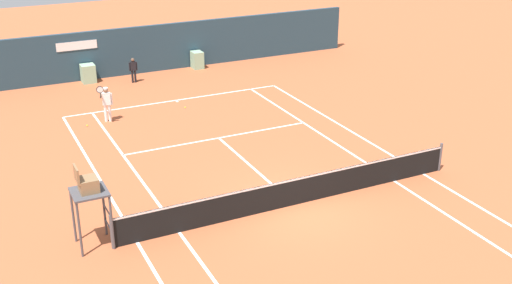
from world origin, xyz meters
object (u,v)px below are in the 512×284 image
object	(u,v)px
tennis_ball_by_sideline	(87,125)
tennis_ball_mid_court	(185,107)
ball_kid_right_post	(133,69)
player_on_baseline	(106,101)
umpire_chair	(89,191)

from	to	relation	value
tennis_ball_by_sideline	tennis_ball_mid_court	distance (m)	4.61
ball_kid_right_post	tennis_ball_mid_court	bearing A→B (deg)	105.69
player_on_baseline	ball_kid_right_post	world-z (taller)	player_on_baseline
tennis_ball_by_sideline	tennis_ball_mid_court	xyz separation A→B (m)	(4.59, 0.34, 0.00)
umpire_chair	tennis_ball_by_sideline	world-z (taller)	umpire_chair
umpire_chair	player_on_baseline	distance (m)	10.31
player_on_baseline	ball_kid_right_post	distance (m)	5.76
umpire_chair	ball_kid_right_post	xyz separation A→B (m)	(5.47, 15.00, -1.00)
player_on_baseline	umpire_chair	bearing A→B (deg)	87.41
player_on_baseline	tennis_ball_mid_court	world-z (taller)	player_on_baseline
umpire_chair	player_on_baseline	size ratio (longest dim) A/B	1.43
umpire_chair	player_on_baseline	xyz separation A→B (m)	(2.84, 9.88, -0.81)
ball_kid_right_post	tennis_ball_by_sideline	xyz separation A→B (m)	(-3.58, -5.27, -0.72)
umpire_chair	tennis_ball_mid_court	xyz separation A→B (m)	(6.48, 10.07, -1.71)
umpire_chair	ball_kid_right_post	distance (m)	16.00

